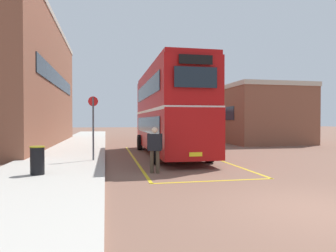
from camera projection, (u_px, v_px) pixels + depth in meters
ground_plane at (172, 149)px, 20.61m from camera, size 135.60×135.60×0.00m
sidewalk_left at (77, 146)px, 21.64m from camera, size 4.00×57.60×0.14m
brick_building_left at (12, 83)px, 22.90m from camera, size 6.87×20.60×9.58m
depot_building_right at (240, 115)px, 29.98m from camera, size 6.49×15.04×4.96m
double_decker_bus at (168, 110)px, 16.79m from camera, size 2.86×10.71×4.75m
single_deck_bus at (178, 123)px, 32.69m from camera, size 3.20×9.69×3.02m
pedestrian_boarding at (155, 146)px, 11.05m from camera, size 0.55×0.36×1.70m
litter_bin at (37, 160)px, 9.97m from camera, size 0.47×0.47×0.95m
bus_stop_sign at (93, 122)px, 13.60m from camera, size 0.44×0.08×2.88m
bay_marking_yellow at (176, 159)px, 14.92m from camera, size 4.25×12.71×0.01m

